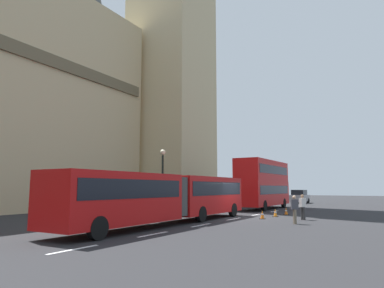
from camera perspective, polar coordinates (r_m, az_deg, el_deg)
ground_plane at (r=25.61m, az=7.95°, el=-12.00°), size 160.00×160.00×0.00m
lane_centre_marking at (r=22.50m, az=4.47°, el=-12.70°), size 25.20×0.16×0.01m
articulated_bus at (r=21.02m, az=-3.92°, el=-8.34°), size 16.67×2.54×2.90m
double_decker_bus at (r=36.51m, az=11.70°, el=-6.22°), size 10.01×2.54×4.90m
sedan_lead at (r=51.34m, az=17.38°, el=-8.29°), size 4.40×1.86×1.85m
traffic_cone_west at (r=24.94m, az=11.56°, el=-11.40°), size 0.36×0.36×0.58m
traffic_cone_middle at (r=27.06m, az=13.61°, el=-11.01°), size 0.36×0.36×0.58m
traffic_cone_east at (r=29.14m, az=15.30°, el=-10.67°), size 0.36×0.36×0.58m
street_lamp at (r=28.26m, az=-4.90°, el=-5.39°), size 0.44×0.44×5.27m
pedestrian_near_cones at (r=21.97m, az=16.59°, el=-10.19°), size 0.40×0.47×1.69m
pedestrian_by_kerb at (r=24.88m, az=17.85°, el=-9.76°), size 0.47×0.42×1.69m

